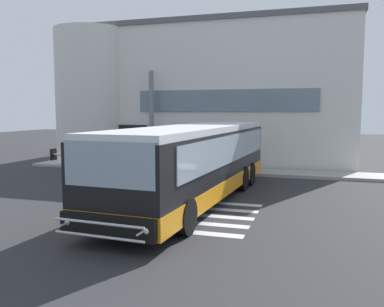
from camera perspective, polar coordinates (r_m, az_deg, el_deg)
ground_plane at (r=17.53m, az=-3.02°, el=-4.70°), size 80.00×90.00×0.02m
bay_paint_stripes at (r=13.01m, az=-1.06°, el=-8.41°), size 4.40×3.96×0.01m
terminal_building at (r=28.47m, az=3.69°, el=7.95°), size 17.84×13.80×8.46m
boarding_curb at (r=22.02m, az=1.27°, el=-2.27°), size 20.04×2.00×0.15m
entry_support_column at (r=23.38m, az=-5.66°, el=4.91°), size 0.28×0.28×5.32m
bus_main_foreground at (r=14.55m, az=0.33°, el=-1.52°), size 3.66×12.03×2.70m
passenger_near_column at (r=22.20m, az=-4.71°, el=0.48°), size 0.51×0.51×1.68m
passenger_by_doorway at (r=21.92m, az=-2.97°, el=0.33°), size 0.46×0.42×1.68m
passenger_at_curb_edge at (r=21.65m, az=-0.22°, el=0.26°), size 0.41×0.48×1.68m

